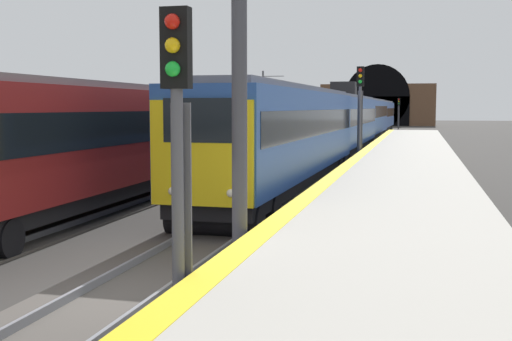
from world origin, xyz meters
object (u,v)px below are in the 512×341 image
at_px(train_adjacent_platform, 262,123).
at_px(railway_signal_far, 399,110).
at_px(train_main_approaching, 357,119).
at_px(catenary_mast_far, 263,103).
at_px(railway_signal_near, 177,146).
at_px(railway_signal_mid, 360,108).

bearing_deg(train_adjacent_platform, railway_signal_far, -7.33).
height_order(train_main_approaching, catenary_mast_far, catenary_mast_far).
bearing_deg(catenary_mast_far, train_adjacent_platform, -166.80).
xyz_separation_m(railway_signal_far, catenary_mast_far, (-29.28, 13.94, 0.95)).
xyz_separation_m(train_adjacent_platform, railway_signal_near, (-33.28, -6.89, 0.50)).
xyz_separation_m(railway_signal_near, railway_signal_far, (92.60, 0.00, 0.03)).
height_order(railway_signal_far, catenary_mast_far, catenary_mast_far).
relative_size(train_main_approaching, train_adjacent_platform, 1.22).
bearing_deg(railway_signal_mid, railway_signal_far, -180.00).
distance_m(train_main_approaching, train_adjacent_platform, 13.40).
bearing_deg(train_adjacent_platform, railway_signal_near, -169.00).
height_order(train_adjacent_platform, railway_signal_far, train_adjacent_platform).
height_order(train_main_approaching, railway_signal_near, train_main_approaching).
bearing_deg(railway_signal_far, railway_signal_mid, 0.00).
bearing_deg(railway_signal_mid, train_main_approaching, -174.25).
distance_m(train_main_approaching, catenary_mast_far, 21.39).
bearing_deg(train_adjacent_platform, catenary_mast_far, 12.50).
height_order(train_main_approaching, railway_signal_mid, railway_signal_mid).
relative_size(train_adjacent_platform, railway_signal_mid, 11.61).
height_order(railway_signal_mid, railway_signal_far, railway_signal_mid).
relative_size(railway_signal_far, catenary_mast_far, 0.64).
distance_m(train_adjacent_platform, railway_signal_far, 59.72).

